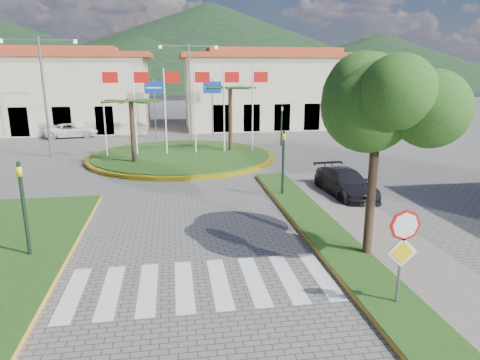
{
  "coord_description": "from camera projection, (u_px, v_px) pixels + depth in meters",
  "views": [
    {
      "loc": [
        -0.55,
        -7.0,
        5.88
      ],
      "look_at": [
        1.82,
        8.0,
        1.96
      ],
      "focal_mm": 32.0,
      "sensor_mm": 36.0,
      "label": 1
    }
  ],
  "objects": [
    {
      "name": "traffic_light_far",
      "position": [
        282.0,
        121.0,
        33.84
      ],
      "size": [
        0.18,
        0.15,
        3.2
      ],
      "color": "black",
      "rests_on": "ground"
    },
    {
      "name": "sidewalk_right",
      "position": [
        435.0,
        301.0,
        11.05
      ],
      "size": [
        4.0,
        28.0,
        0.15
      ],
      "primitive_type": "cube",
      "color": "gray",
      "rests_on": "ground"
    },
    {
      "name": "deciduous_tree",
      "position": [
        379.0,
        95.0,
        12.57
      ],
      "size": [
        3.6,
        3.6,
        6.8
      ],
      "color": "black",
      "rests_on": "ground"
    },
    {
      "name": "car_dark_a",
      "position": [
        102.0,
        126.0,
        41.86
      ],
      "size": [
        3.46,
        1.67,
        1.14
      ],
      "primitive_type": "imported",
      "rotation": [
        0.0,
        0.0,
        1.47
      ],
      "color": "black",
      "rests_on": "ground"
    },
    {
      "name": "stop_sign",
      "position": [
        403.0,
        243.0,
        10.42
      ],
      "size": [
        0.8,
        0.11,
        2.65
      ],
      "color": "slate",
      "rests_on": "ground"
    },
    {
      "name": "roundabout_island",
      "position": [
        182.0,
        156.0,
        29.25
      ],
      "size": [
        12.7,
        12.7,
        6.0
      ],
      "color": "yellow",
      "rests_on": "ground"
    },
    {
      "name": "traffic_light_left",
      "position": [
        23.0,
        201.0,
        13.2
      ],
      "size": [
        0.15,
        0.18,
        3.2
      ],
      "color": "black",
      "rests_on": "ground"
    },
    {
      "name": "street_lamp_centre",
      "position": [
        190.0,
        87.0,
        35.97
      ],
      "size": [
        4.8,
        0.16,
        8.0
      ],
      "color": "slate",
      "rests_on": "ground"
    },
    {
      "name": "hill_near_back",
      "position": [
        138.0,
        63.0,
        129.07
      ],
      "size": [
        110.0,
        110.0,
        16.0
      ],
      "primitive_type": "cone",
      "color": "black",
      "rests_on": "ground"
    },
    {
      "name": "car_side_right",
      "position": [
        345.0,
        183.0,
        20.38
      ],
      "size": [
        2.09,
        4.56,
        1.29
      ],
      "primitive_type": "imported",
      "rotation": [
        0.0,
        0.0,
        0.06
      ],
      "color": "black",
      "rests_on": "ground"
    },
    {
      "name": "direction_sign_east",
      "position": [
        212.0,
        98.0,
        37.44
      ],
      "size": [
        1.6,
        0.14,
        5.2
      ],
      "color": "slate",
      "rests_on": "ground"
    },
    {
      "name": "car_dark_b",
      "position": [
        224.0,
        124.0,
        42.8
      ],
      "size": [
        3.72,
        1.9,
        1.17
      ],
      "primitive_type": "imported",
      "rotation": [
        0.0,
        0.0,
        1.38
      ],
      "color": "black",
      "rests_on": "ground"
    },
    {
      "name": "verge_right",
      "position": [
        392.0,
        305.0,
        10.87
      ],
      "size": [
        1.6,
        28.0,
        0.18
      ],
      "primitive_type": "cube",
      "color": "#1F4413",
      "rests_on": "ground"
    },
    {
      "name": "traffic_light_right",
      "position": [
        283.0,
        157.0,
        19.92
      ],
      "size": [
        0.15,
        0.18,
        3.2
      ],
      "color": "black",
      "rests_on": "ground"
    },
    {
      "name": "hill_far_mid",
      "position": [
        211.0,
        45.0,
        159.79
      ],
      "size": [
        180.0,
        180.0,
        30.0
      ],
      "primitive_type": "cone",
      "color": "black",
      "rests_on": "ground"
    },
    {
      "name": "hill_far_east",
      "position": [
        379.0,
        60.0,
        145.69
      ],
      "size": [
        120.0,
        120.0,
        18.0
      ],
      "primitive_type": "cone",
      "color": "black",
      "rests_on": "ground"
    },
    {
      "name": "direction_sign_west",
      "position": [
        154.0,
        98.0,
        36.68
      ],
      "size": [
        1.6,
        0.14,
        5.2
      ],
      "color": "slate",
      "rests_on": "ground"
    },
    {
      "name": "white_van",
      "position": [
        71.0,
        130.0,
        38.21
      ],
      "size": [
        4.81,
        2.89,
        1.25
      ],
      "primitive_type": "imported",
      "rotation": [
        0.0,
        0.0,
        1.76
      ],
      "color": "white",
      "rests_on": "ground"
    },
    {
      "name": "street_lamp_west",
      "position": [
        44.0,
        91.0,
        28.72
      ],
      "size": [
        4.8,
        0.16,
        8.0
      ],
      "color": "slate",
      "rests_on": "ground"
    },
    {
      "name": "building_left",
      "position": [
        31.0,
        91.0,
        41.5
      ],
      "size": [
        23.32,
        9.54,
        8.05
      ],
      "color": "#C7B896",
      "rests_on": "ground"
    },
    {
      "name": "crosswalk",
      "position": [
        198.0,
        284.0,
        12.07
      ],
      "size": [
        8.0,
        3.0,
        0.01
      ],
      "primitive_type": "cube",
      "color": "silver",
      "rests_on": "ground"
    },
    {
      "name": "building_right",
      "position": [
        272.0,
        89.0,
        45.13
      ],
      "size": [
        19.08,
        9.54,
        8.05
      ],
      "color": "#C7B896",
      "rests_on": "ground"
    }
  ]
}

